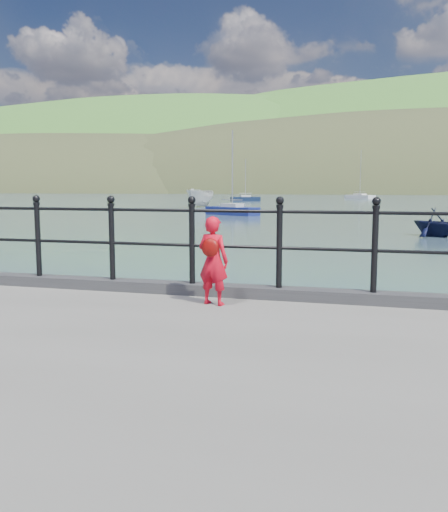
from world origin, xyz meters
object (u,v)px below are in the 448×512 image
(sailboat_deep, at_px, (360,197))
(child, at_px, (213,260))
(sailboat_port, at_px, (232,211))
(sailboat_left, at_px, (245,199))
(launch_navy, at_px, (436,222))
(railing, at_px, (235,235))
(launch_white, at_px, (201,198))

(sailboat_deep, bearing_deg, child, -44.81)
(sailboat_port, distance_m, sailboat_left, 42.17)
(launch_navy, bearing_deg, sailboat_left, 66.61)
(railing, height_order, launch_white, railing)
(sailboat_deep, xyz_separation_m, sailboat_left, (-17.54, -23.56, -0.00))
(child, distance_m, sailboat_deep, 103.36)
(launch_navy, bearing_deg, child, -147.75)
(child, height_order, sailboat_deep, sailboat_deep)
(launch_white, relative_size, launch_navy, 2.07)
(sailboat_port, xyz_separation_m, sailboat_deep, (9.16, 64.89, 0.00))
(railing, bearing_deg, child, -103.37)
(launch_navy, distance_m, sailboat_port, 22.03)
(railing, height_order, sailboat_left, sailboat_left)
(railing, xyz_separation_m, sailboat_deep, (-0.58, 102.79, -1.48))
(launch_navy, height_order, sailboat_port, sailboat_port)
(launch_white, xyz_separation_m, sailboat_deep, (17.17, 48.63, -0.73))
(child, relative_size, launch_white, 0.20)
(launch_white, bearing_deg, sailboat_deep, 77.23)
(railing, relative_size, launch_navy, 6.71)
(launch_white, bearing_deg, sailboat_left, 97.53)
(sailboat_left, bearing_deg, railing, -106.99)
(launch_navy, xyz_separation_m, sailboat_deep, (-5.40, 81.41, -0.37))
(child, relative_size, sailboat_port, 0.15)
(railing, xyz_separation_m, launch_white, (-17.76, 54.16, -0.75))
(railing, distance_m, child, 0.64)
(launch_navy, xyz_separation_m, sailboat_left, (-22.94, 57.85, -0.37))
(launch_navy, height_order, sailboat_left, sailboat_left)
(sailboat_port, relative_size, sailboat_left, 1.05)
(launch_white, bearing_deg, child, -65.47)
(railing, xyz_separation_m, sailboat_port, (-9.74, 37.90, -1.48))
(sailboat_port, height_order, sailboat_left, sailboat_port)
(child, relative_size, sailboat_deep, 0.12)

